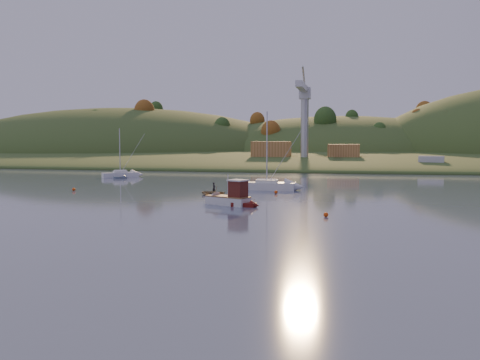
% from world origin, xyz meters
% --- Properties ---
extents(ground, '(500.00, 500.00, 0.00)m').
position_xyz_m(ground, '(0.00, 0.00, 0.00)').
color(ground, '#323952').
rests_on(ground, ground).
extents(far_shore, '(620.00, 220.00, 1.50)m').
position_xyz_m(far_shore, '(0.00, 230.00, 0.00)').
color(far_shore, '#2F471C').
rests_on(far_shore, ground).
extents(shore_slope, '(640.00, 150.00, 7.00)m').
position_xyz_m(shore_slope, '(0.00, 165.00, 0.00)').
color(shore_slope, '#2F471C').
rests_on(shore_slope, ground).
extents(hill_left_far, '(120.00, 100.00, 32.00)m').
position_xyz_m(hill_left_far, '(-160.00, 215.00, 0.00)').
color(hill_left_far, '#2F471C').
rests_on(hill_left_far, ground).
extents(hill_left, '(170.00, 140.00, 44.00)m').
position_xyz_m(hill_left, '(-90.00, 200.00, 0.00)').
color(hill_left, '#2F471C').
rests_on(hill_left, ground).
extents(hill_center, '(140.00, 120.00, 36.00)m').
position_xyz_m(hill_center, '(10.00, 210.00, 0.00)').
color(hill_center, '#2F471C').
rests_on(hill_center, ground).
extents(hillside_trees, '(280.00, 50.00, 32.00)m').
position_xyz_m(hillside_trees, '(0.00, 185.00, 0.00)').
color(hillside_trees, '#214016').
rests_on(hillside_trees, ground).
extents(wharf, '(42.00, 16.00, 2.40)m').
position_xyz_m(wharf, '(5.00, 122.00, 1.20)').
color(wharf, slate).
rests_on(wharf, ground).
extents(shed_west, '(11.00, 8.00, 4.80)m').
position_xyz_m(shed_west, '(-8.00, 123.00, 4.80)').
color(shed_west, '#A06835').
rests_on(shed_west, wharf).
extents(shed_east, '(9.00, 7.00, 4.00)m').
position_xyz_m(shed_east, '(13.00, 124.00, 4.40)').
color(shed_east, '#A06835').
rests_on(shed_east, wharf).
extents(dock_crane, '(3.20, 28.00, 20.30)m').
position_xyz_m(dock_crane, '(2.00, 118.39, 17.17)').
color(dock_crane, '#B7B7BC').
rests_on(dock_crane, wharf).
extents(fishing_boat, '(6.81, 4.67, 4.20)m').
position_xyz_m(fishing_boat, '(0.37, 29.36, 0.93)').
color(fishing_boat, silver).
rests_on(fishing_boat, ground).
extents(sailboat_near, '(7.14, 6.17, 10.14)m').
position_xyz_m(sailboat_near, '(-31.72, 69.59, 0.68)').
color(sailboat_near, white).
rests_on(sailboat_near, ground).
extents(sailboat_far, '(8.85, 2.73, 12.24)m').
position_xyz_m(sailboat_far, '(2.43, 48.68, 0.78)').
color(sailboat_far, silver).
rests_on(sailboat_far, ground).
extents(canoe, '(3.85, 3.04, 0.72)m').
position_xyz_m(canoe, '(-3.78, 39.78, 0.36)').
color(canoe, olive).
rests_on(canoe, ground).
extents(paddler, '(0.47, 0.64, 1.59)m').
position_xyz_m(paddler, '(-3.78, 39.78, 0.79)').
color(paddler, black).
rests_on(paddler, ground).
extents(red_tender, '(3.53, 1.77, 1.15)m').
position_xyz_m(red_tender, '(3.60, 27.79, 0.24)').
color(red_tender, '#5D110D').
rests_on(red_tender, ground).
extents(grey_dinghy, '(2.91, 2.52, 1.06)m').
position_xyz_m(grey_dinghy, '(-30.02, 66.90, 0.22)').
color(grey_dinghy, slate).
rests_on(grey_dinghy, ground).
extents(work_vessel, '(14.97, 7.55, 3.68)m').
position_xyz_m(work_vessel, '(35.00, 108.00, 1.31)').
color(work_vessel, slate).
rests_on(work_vessel, ground).
extents(buoy_0, '(0.50, 0.50, 0.50)m').
position_xyz_m(buoy_0, '(12.91, 21.39, 0.25)').
color(buoy_0, '#DF440B').
rests_on(buoy_0, ground).
extents(buoy_1, '(0.50, 0.50, 0.50)m').
position_xyz_m(buoy_1, '(4.64, 43.32, 0.25)').
color(buoy_1, '#DF440B').
rests_on(buoy_1, ground).
extents(buoy_2, '(0.50, 0.50, 0.50)m').
position_xyz_m(buoy_2, '(-26.45, 41.16, 0.25)').
color(buoy_2, '#DF440B').
rests_on(buoy_2, ground).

